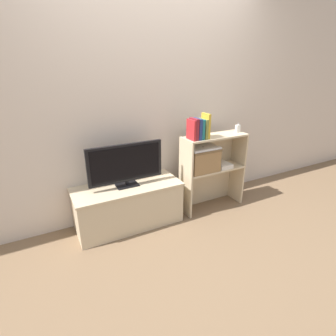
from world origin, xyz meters
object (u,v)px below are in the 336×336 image
object	(u,v)px
book_maroon	(194,129)
book_mustard	(206,126)
book_crimson	(191,130)
magazine_stack	(221,165)
baby_monitor	(238,128)
book_olive	(203,129)
tv	(126,164)
book_teal	(200,129)
tv_stand	(128,205)
storage_basket_left	(202,159)
book_navy	(197,129)
laptop	(203,148)

from	to	relation	value
book_maroon	book_mustard	distance (m)	0.15
book_crimson	magazine_stack	world-z (taller)	book_crimson
baby_monitor	book_olive	bearing A→B (deg)	-176.45
tv	magazine_stack	distance (m)	1.14
baby_monitor	magazine_stack	xyz separation A→B (m)	(-0.20, -0.01, -0.40)
book_teal	book_mustard	bearing A→B (deg)	0.00
book_crimson	book_teal	xyz separation A→B (m)	(0.11, 0.00, -0.00)
book_mustard	baby_monitor	bearing A→B (deg)	3.79
book_olive	tv_stand	bearing A→B (deg)	171.90
tv	storage_basket_left	xyz separation A→B (m)	(0.85, -0.10, -0.06)
book_crimson	tv_stand	bearing A→B (deg)	170.15
tv_stand	book_crimson	bearing A→B (deg)	-9.85
book_teal	magazine_stack	bearing A→B (deg)	3.58
book_navy	magazine_stack	world-z (taller)	book_navy
tv	book_mustard	world-z (taller)	book_mustard
book_olive	baby_monitor	xyz separation A→B (m)	(0.51, 0.03, -0.06)
book_mustard	magazine_stack	size ratio (longest dim) A/B	1.14
book_olive	book_mustard	size ratio (longest dim) A/B	0.79
book_navy	book_mustard	world-z (taller)	book_mustard
book_navy	laptop	xyz separation A→B (m)	(0.10, 0.02, -0.22)
book_mustard	magazine_stack	world-z (taller)	book_mustard
tv	storage_basket_left	size ratio (longest dim) A/B	2.15
tv	book_maroon	xyz separation A→B (m)	(0.71, -0.12, 0.30)
tv_stand	magazine_stack	world-z (taller)	magazine_stack
tv_stand	baby_monitor	xyz separation A→B (m)	(1.33, -0.09, 0.69)
tv_stand	book_teal	bearing A→B (deg)	-8.48
baby_monitor	laptop	bearing A→B (deg)	-178.22
tv_stand	storage_basket_left	xyz separation A→B (m)	(0.85, -0.10, 0.40)
book_olive	storage_basket_left	size ratio (longest dim) A/B	0.58
tv_stand	baby_monitor	distance (m)	1.50
book_crimson	baby_monitor	xyz separation A→B (m)	(0.65, 0.03, -0.06)
tv	laptop	xyz separation A→B (m)	(0.85, -0.10, 0.07)
tv_stand	book_maroon	bearing A→B (deg)	-9.38
tv	book_maroon	size ratio (longest dim) A/B	3.46
book_crimson	book_maroon	distance (m)	0.03
tv_stand	book_navy	xyz separation A→B (m)	(0.75, -0.12, 0.76)
book_olive	laptop	xyz separation A→B (m)	(0.02, 0.02, -0.22)
book_mustard	baby_monitor	size ratio (longest dim) A/B	2.24
book_olive	magazine_stack	size ratio (longest dim) A/B	0.90
laptop	magazine_stack	distance (m)	0.37
book_navy	storage_basket_left	bearing A→B (deg)	9.53
book_olive	laptop	bearing A→B (deg)	34.50
book_navy	storage_basket_left	xyz separation A→B (m)	(0.10, 0.02, -0.35)
book_maroon	book_mustard	world-z (taller)	book_mustard
tv	storage_basket_left	bearing A→B (deg)	-6.69
storage_basket_left	magazine_stack	size ratio (longest dim) A/B	1.56
book_teal	storage_basket_left	bearing A→B (deg)	15.17
tv_stand	book_maroon	world-z (taller)	book_maroon
tv_stand	book_maroon	distance (m)	1.05
book_maroon	tv_stand	bearing A→B (deg)	170.62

